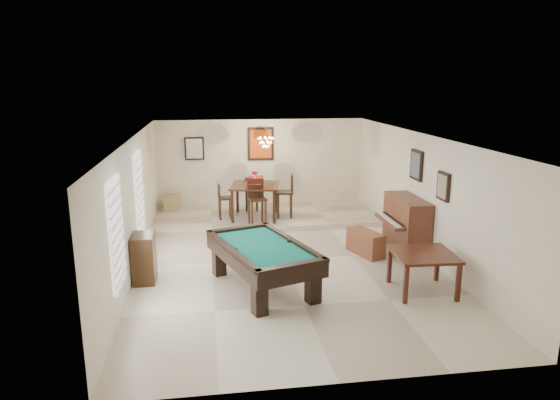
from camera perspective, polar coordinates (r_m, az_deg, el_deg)
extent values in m
cube|color=beige|center=(10.65, 0.47, -6.83)|extent=(6.00, 9.00, 0.02)
cube|color=silver|center=(14.65, -2.22, 4.12)|extent=(6.00, 0.04, 2.60)
cube|color=silver|center=(6.08, 7.09, -9.86)|extent=(6.00, 0.04, 2.60)
cube|color=silver|center=(10.26, -16.31, -0.54)|extent=(0.04, 9.00, 2.60)
cube|color=silver|center=(11.12, 15.95, 0.56)|extent=(0.04, 9.00, 2.60)
cube|color=white|center=(10.05, 0.50, 7.26)|extent=(6.00, 9.00, 0.04)
cube|color=beige|center=(13.70, -1.61, -1.85)|extent=(6.00, 2.50, 0.12)
cube|color=white|center=(8.13, -18.18, -3.59)|extent=(0.06, 1.00, 1.70)
cube|color=white|center=(10.81, -15.77, 0.75)|extent=(0.06, 1.00, 1.70)
cube|color=brown|center=(11.02, 9.74, -4.84)|extent=(0.66, 1.01, 0.52)
cube|color=black|center=(9.72, -15.28, -6.44)|extent=(0.41, 0.61, 0.91)
cube|color=tan|center=(14.38, -12.27, -0.29)|extent=(0.43, 0.52, 0.43)
cube|color=#D84C14|center=(14.52, -2.22, 6.43)|extent=(0.75, 0.06, 0.95)
cube|color=white|center=(14.46, -9.77, 5.82)|extent=(0.55, 0.06, 0.65)
cube|color=slate|center=(11.26, 15.34, 3.87)|extent=(0.06, 0.55, 0.65)
cube|color=gray|center=(10.14, 18.17, 1.49)|extent=(0.06, 0.45, 0.55)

